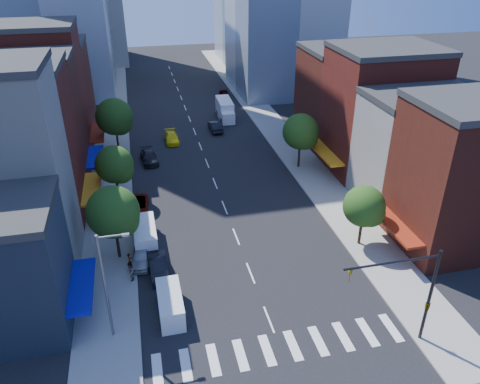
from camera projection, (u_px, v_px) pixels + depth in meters
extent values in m
plane|color=black|center=(269.00, 319.00, 37.06)|extent=(220.00, 220.00, 0.00)
cube|color=gray|center=(112.00, 143.00, 68.80)|extent=(5.00, 120.00, 0.15)
cube|color=gray|center=(275.00, 129.00, 73.72)|extent=(5.00, 120.00, 0.15)
cube|color=silver|center=(280.00, 348.00, 34.49)|extent=(19.00, 3.00, 0.01)
cube|color=maroon|center=(12.00, 150.00, 46.65)|extent=(12.00, 9.00, 16.00)
cube|color=#551E15|center=(28.00, 125.00, 54.16)|extent=(12.00, 8.00, 15.00)
cube|color=maroon|center=(37.00, 96.00, 60.96)|extent=(12.00, 9.00, 17.00)
cube|color=#551E15|center=(49.00, 90.00, 70.05)|extent=(12.00, 10.00, 13.00)
cube|color=#551E15|center=(469.00, 178.00, 43.40)|extent=(12.00, 9.00, 14.00)
cube|color=#B4B0A6|center=(417.00, 152.00, 51.16)|extent=(12.00, 8.00, 12.00)
cube|color=maroon|center=(380.00, 113.00, 58.14)|extent=(12.00, 10.00, 15.00)
cube|color=#551E15|center=(345.00, 97.00, 67.18)|extent=(12.00, 10.00, 13.00)
cylinder|color=black|center=(430.00, 296.00, 33.29)|extent=(0.24, 0.24, 8.00)
cylinder|color=black|center=(393.00, 262.00, 30.88)|extent=(7.00, 0.16, 0.16)
imported|color=gold|center=(350.00, 276.00, 30.57)|extent=(0.22, 0.18, 1.10)
imported|color=gold|center=(428.00, 305.00, 33.67)|extent=(0.48, 2.24, 0.90)
cylinder|color=slate|center=(105.00, 288.00, 33.33)|extent=(0.20, 0.20, 9.00)
cylinder|color=slate|center=(112.00, 236.00, 31.47)|extent=(2.00, 0.14, 0.14)
cube|color=slate|center=(126.00, 235.00, 31.67)|extent=(0.50, 0.25, 0.18)
cylinder|color=black|center=(117.00, 239.00, 43.20)|extent=(0.28, 0.28, 3.92)
sphere|color=#1D4714|center=(113.00, 212.00, 41.80)|extent=(4.80, 4.80, 4.80)
sphere|color=#1D4714|center=(121.00, 220.00, 41.99)|extent=(3.36, 3.36, 3.36)
cylinder|color=black|center=(117.00, 186.00, 52.69)|extent=(0.28, 0.28, 3.64)
sphere|color=#1D4714|center=(114.00, 164.00, 51.38)|extent=(4.20, 4.20, 4.20)
sphere|color=#1D4714|center=(121.00, 170.00, 51.55)|extent=(2.94, 2.94, 2.94)
cylinder|color=black|center=(117.00, 138.00, 64.53)|extent=(0.28, 0.28, 4.20)
sphere|color=#1D4714|center=(114.00, 117.00, 63.03)|extent=(5.00, 5.00, 5.00)
sphere|color=#1D4714|center=(120.00, 122.00, 63.25)|extent=(3.50, 3.50, 3.50)
cylinder|color=black|center=(361.00, 229.00, 45.29)|extent=(0.28, 0.28, 3.36)
sphere|color=#1D4714|center=(364.00, 206.00, 44.09)|extent=(4.00, 4.00, 4.00)
sphere|color=#1D4714|center=(370.00, 212.00, 44.24)|extent=(2.80, 2.80, 2.80)
cylinder|color=black|center=(299.00, 153.00, 60.56)|extent=(0.28, 0.28, 3.92)
sphere|color=#1D4714|center=(301.00, 132.00, 59.16)|extent=(4.60, 4.60, 4.60)
sphere|color=#1D4714|center=(306.00, 137.00, 59.35)|extent=(3.22, 3.22, 3.22)
imported|color=#AEAEB3|center=(141.00, 256.00, 43.23)|extent=(2.27, 4.45, 1.45)
imported|color=black|center=(158.00, 267.00, 41.79)|extent=(1.76, 4.55, 1.48)
imported|color=#999999|center=(138.00, 207.00, 51.24)|extent=(2.53, 5.13, 1.40)
imported|color=black|center=(149.00, 157.00, 62.76)|extent=(2.50, 4.99, 1.39)
cube|color=silver|center=(170.00, 304.00, 37.18)|extent=(1.93, 4.72, 1.98)
cube|color=black|center=(173.00, 317.00, 35.52)|extent=(1.75, 0.96, 0.85)
cylinder|color=black|center=(162.00, 326.00, 35.95)|extent=(0.24, 0.72, 0.71)
cylinder|color=black|center=(184.00, 323.00, 36.30)|extent=(0.24, 0.72, 0.71)
cylinder|color=black|center=(159.00, 299.00, 38.68)|extent=(0.24, 0.72, 0.71)
cylinder|color=black|center=(179.00, 296.00, 39.03)|extent=(0.24, 0.72, 0.71)
cube|color=white|center=(145.00, 235.00, 45.55)|extent=(2.18, 5.29, 2.21)
cube|color=black|center=(146.00, 244.00, 43.70)|extent=(1.96, 1.08, 0.95)
cylinder|color=black|center=(137.00, 253.00, 44.18)|extent=(0.28, 0.80, 0.80)
cylinder|color=black|center=(157.00, 251.00, 44.58)|extent=(0.28, 0.80, 0.80)
cylinder|color=black|center=(135.00, 233.00, 47.23)|extent=(0.28, 0.80, 0.80)
cylinder|color=black|center=(154.00, 231.00, 47.63)|extent=(0.28, 0.80, 0.80)
imported|color=yellow|center=(172.00, 138.00, 69.01)|extent=(1.96, 4.66, 1.34)
imported|color=black|center=(215.00, 126.00, 72.94)|extent=(1.75, 4.66, 1.52)
imported|color=#999999|center=(224.00, 93.00, 88.81)|extent=(1.71, 3.99, 1.34)
cube|color=white|center=(225.00, 108.00, 78.23)|extent=(2.45, 6.13, 2.98)
cube|color=white|center=(228.00, 118.00, 75.40)|extent=(2.11, 1.75, 1.86)
cylinder|color=black|center=(221.00, 121.00, 76.16)|extent=(0.31, 0.85, 0.84)
cylinder|color=black|center=(234.00, 120.00, 76.50)|extent=(0.31, 0.85, 0.84)
cylinder|color=black|center=(218.00, 112.00, 79.77)|extent=(0.31, 0.85, 0.84)
cylinder|color=black|center=(229.00, 112.00, 80.11)|extent=(0.31, 0.85, 0.84)
imported|color=#999999|center=(130.00, 261.00, 42.23)|extent=(0.44, 0.62, 1.58)
imported|color=#999999|center=(130.00, 272.00, 40.68)|extent=(0.72, 0.91, 1.83)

